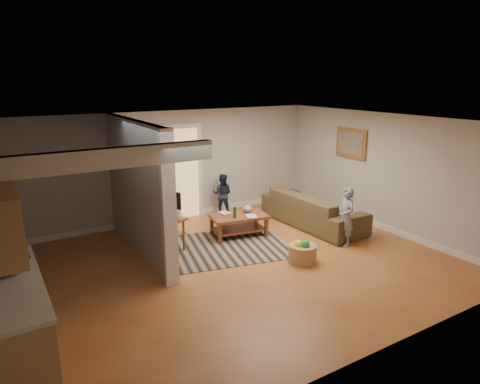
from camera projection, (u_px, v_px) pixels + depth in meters
name	position (u px, v px, depth m)	size (l,w,h in m)	color
ground	(234.00, 266.00, 7.53)	(7.50, 7.50, 0.00)	brown
room_shell	(164.00, 188.00, 6.97)	(7.54, 6.02, 2.52)	#ADAAA5
area_rug	(223.00, 247.00, 8.33)	(2.53, 1.85, 0.01)	black
sofa	(312.00, 225.00, 9.61)	(2.53, 0.99, 0.74)	#494524
coffee_table	(239.00, 219.00, 8.89)	(1.25, 0.86, 0.68)	maroon
tv_console	(162.00, 218.00, 8.21)	(0.75, 1.12, 0.90)	maroon
speaker_left	(168.00, 238.00, 7.30)	(0.11, 0.11, 1.11)	black
speaker_right	(139.00, 217.00, 8.60)	(0.10, 0.10, 0.97)	black
toy_basket	(303.00, 252.00, 7.63)	(0.50, 0.50, 0.45)	#9E8344
child	(344.00, 245.00, 8.48)	(0.43, 0.28, 1.17)	gray
toddler	(223.00, 214.00, 10.40)	(0.48, 0.38, 0.99)	#1B2439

